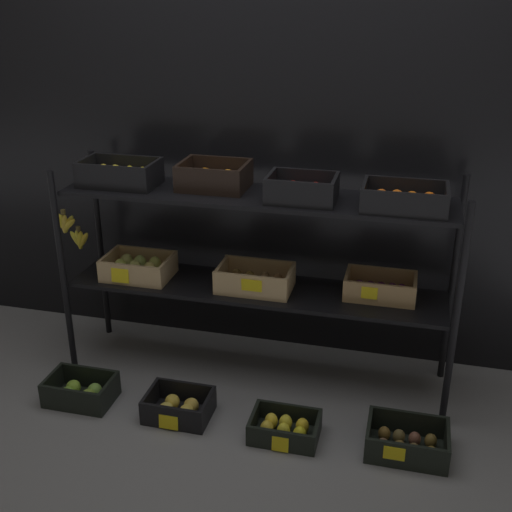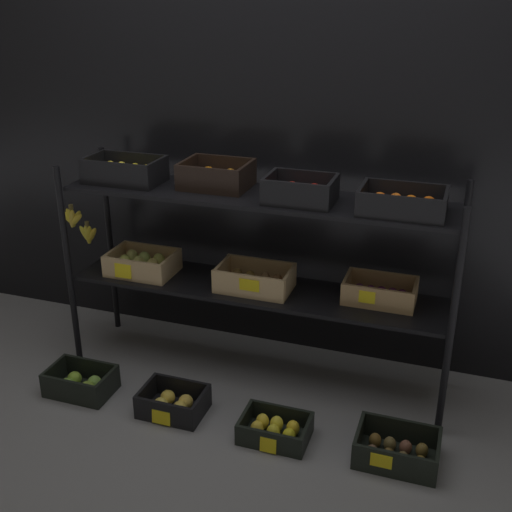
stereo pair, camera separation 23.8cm
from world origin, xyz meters
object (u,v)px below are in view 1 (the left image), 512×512
at_px(crate_ground_apple_green, 81,392).
at_px(crate_ground_kiwi, 407,443).
at_px(crate_ground_lemon, 285,428).
at_px(crate_ground_apple_gold, 179,407).
at_px(display_rack, 248,237).

height_order(crate_ground_apple_green, crate_ground_kiwi, same).
relative_size(crate_ground_apple_green, crate_ground_lemon, 1.05).
height_order(crate_ground_apple_green, crate_ground_lemon, crate_ground_apple_green).
xyz_separation_m(crate_ground_apple_gold, crate_ground_lemon, (0.52, -0.03, -0.00)).
bearing_deg(display_rack, crate_ground_apple_green, -148.56).
distance_m(display_rack, crate_ground_apple_green, 1.12).
height_order(display_rack, crate_ground_apple_green, display_rack).
height_order(crate_ground_apple_green, crate_ground_apple_gold, crate_ground_apple_green).
bearing_deg(crate_ground_kiwi, crate_ground_lemon, -176.91).
bearing_deg(display_rack, crate_ground_kiwi, -28.15).
distance_m(crate_ground_apple_gold, crate_ground_lemon, 0.52).
xyz_separation_m(crate_ground_apple_green, crate_ground_kiwi, (1.56, 0.00, -0.00)).
distance_m(crate_ground_apple_green, crate_ground_kiwi, 1.56).
height_order(crate_ground_lemon, crate_ground_kiwi, crate_ground_kiwi).
xyz_separation_m(crate_ground_apple_green, crate_ground_lemon, (1.02, -0.03, -0.01)).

